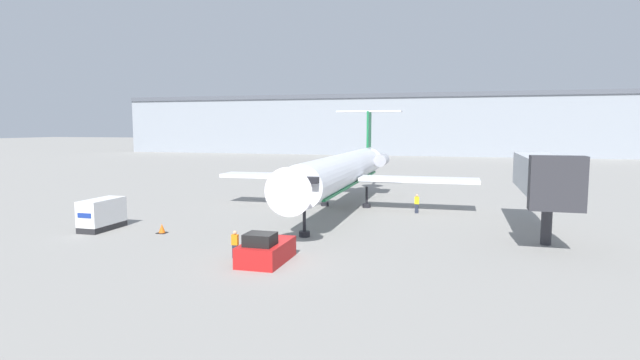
# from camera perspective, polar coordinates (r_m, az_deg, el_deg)

# --- Properties ---
(ground_plane) EXTENTS (600.00, 600.00, 0.00)m
(ground_plane) POSITION_cam_1_polar(r_m,az_deg,el_deg) (29.46, -6.21, -9.58)
(ground_plane) COLOR gray
(terminal_building) EXTENTS (180.00, 16.80, 17.18)m
(terminal_building) POSITION_cam_1_polar(r_m,az_deg,el_deg) (146.71, 11.45, 6.23)
(terminal_building) COLOR #8C939E
(terminal_building) RESTS_ON ground
(airplane_main) EXTENTS (25.47, 32.81, 9.96)m
(airplane_main) POSITION_cam_1_polar(r_m,az_deg,el_deg) (48.35, 2.65, 1.07)
(airplane_main) COLOR silver
(airplane_main) RESTS_ON ground
(pushback_tug) EXTENTS (2.37, 4.20, 1.90)m
(pushback_tug) POSITION_cam_1_polar(r_m,az_deg,el_deg) (29.81, -6.20, -7.97)
(pushback_tug) COLOR #B21919
(pushback_tug) RESTS_ON ground
(luggage_cart) EXTENTS (1.68, 3.81, 2.40)m
(luggage_cart) POSITION_cam_1_polar(r_m,az_deg,el_deg) (42.22, -23.64, -3.61)
(luggage_cart) COLOR #232326
(luggage_cart) RESTS_ON ground
(worker_near_tug) EXTENTS (0.40, 0.24, 1.69)m
(worker_near_tug) POSITION_cam_1_polar(r_m,az_deg,el_deg) (30.92, -9.68, -7.19)
(worker_near_tug) COLOR #232838
(worker_near_tug) RESTS_ON ground
(worker_by_wing) EXTENTS (0.40, 0.25, 1.78)m
(worker_by_wing) POSITION_cam_1_polar(r_m,az_deg,el_deg) (46.89, 11.00, -2.61)
(worker_by_wing) COLOR #232838
(worker_by_wing) RESTS_ON ground
(traffic_cone_left) EXTENTS (0.70, 0.70, 0.72)m
(traffic_cone_left) POSITION_cam_1_polar(r_m,az_deg,el_deg) (39.38, -17.62, -5.32)
(traffic_cone_left) COLOR black
(traffic_cone_left) RESTS_ON ground
(jet_bridge) EXTENTS (3.20, 13.16, 6.19)m
(jet_bridge) POSITION_cam_1_polar(r_m,az_deg,el_deg) (39.24, 24.07, 0.46)
(jet_bridge) COLOR #2D2D33
(jet_bridge) RESTS_ON ground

